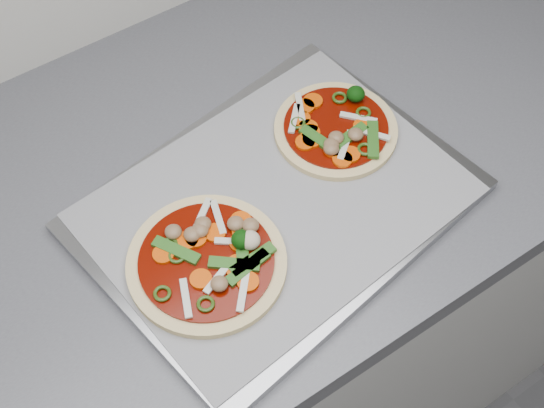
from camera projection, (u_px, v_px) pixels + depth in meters
base_cabinet at (378, 243)px, 1.45m from camera, size 3.60×0.60×0.86m
countertop at (414, 79)px, 1.07m from camera, size 3.60×0.60×0.04m
baking_tray at (276, 206)px, 0.92m from camera, size 0.49×0.39×0.01m
parchment at (276, 202)px, 0.91m from camera, size 0.45×0.35×0.00m
pizza_left at (210, 259)px, 0.86m from camera, size 0.23×0.23×0.03m
pizza_right at (336, 129)px, 0.96m from camera, size 0.19×0.19×0.03m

